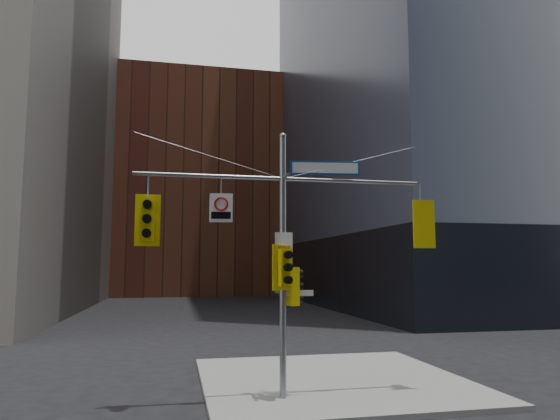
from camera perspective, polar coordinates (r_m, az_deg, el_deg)
name	(u,v)px	position (r m, az deg, el deg)	size (l,w,h in m)	color
sidewalk_corner	(332,380)	(16.42, 5.99, -18.79)	(8.00, 8.00, 0.15)	gray
podium_ne	(499,272)	(53.17, 23.76, -6.51)	(36.40, 36.40, 6.00)	black
brick_midrise	(197,190)	(70.11, -9.44, 2.22)	(26.00, 20.00, 28.00)	brown
signal_assembly	(283,236)	(13.60, 0.34, -2.99)	(8.00, 0.80, 7.30)	gray
traffic_light_west_arm	(147,219)	(13.35, -14.93, -1.06)	(0.65, 0.51, 1.36)	#DDC40B
traffic_light_east_arm	(421,225)	(15.04, 15.82, -1.61)	(0.66, 0.52, 1.38)	#DDC40B
traffic_light_pole_side	(294,286)	(13.67, 1.66, -8.71)	(0.45, 0.38, 1.04)	#DDC40B
traffic_light_pole_front	(285,267)	(13.31, 0.58, -6.57)	(0.58, 0.53, 1.23)	#DDC40B
street_sign_blade	(325,168)	(14.16, 5.17, 4.80)	(1.98, 0.32, 0.39)	navy
regulatory_sign_arm	(221,207)	(13.39, -6.75, 0.37)	(0.62, 0.12, 0.77)	silver
regulatory_sign_pole	(284,245)	(13.47, 0.45, -4.02)	(0.50, 0.09, 0.65)	silver
street_blade_ew	(299,293)	(13.70, 2.20, -9.47)	(0.80, 0.04, 0.16)	silver
street_blade_ns	(280,291)	(14.04, -0.06, -9.25)	(0.13, 0.71, 0.14)	#145926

